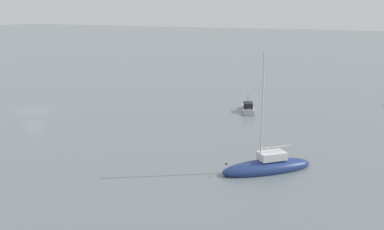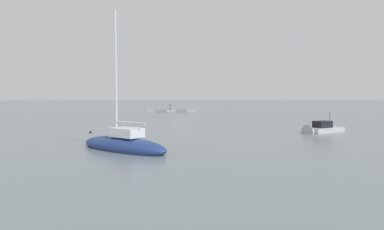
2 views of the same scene
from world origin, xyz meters
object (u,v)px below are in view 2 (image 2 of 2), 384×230
at_px(person_seated_grey_left, 170,108).
at_px(sailboat_navy_mid, 123,145).
at_px(motorboat_grey_mid, 320,130).
at_px(umbrella_open_black, 170,105).

relative_size(person_seated_grey_left, sailboat_navy_mid, 0.07).
height_order(person_seated_grey_left, sailboat_navy_mid, sailboat_navy_mid).
bearing_deg(person_seated_grey_left, sailboat_navy_mid, 88.77).
distance_m(sailboat_navy_mid, motorboat_grey_mid, 22.19).
bearing_deg(sailboat_navy_mid, umbrella_open_black, 37.19).
distance_m(person_seated_grey_left, sailboat_navy_mid, 56.93).
relative_size(umbrella_open_black, motorboat_grey_mid, 0.24).
relative_size(umbrella_open_black, sailboat_navy_mid, 0.12).
relative_size(person_seated_grey_left, umbrella_open_black, 0.57).
xyz_separation_m(person_seated_grey_left, motorboat_grey_mid, (-12.04, 47.68, -0.63)).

